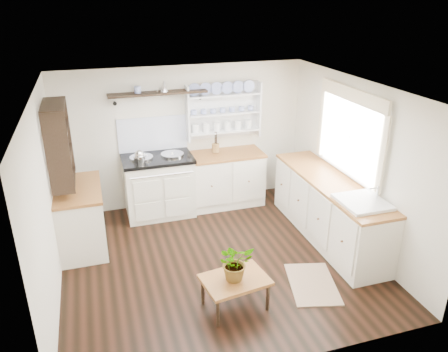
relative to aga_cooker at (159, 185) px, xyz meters
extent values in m
cube|color=black|center=(0.50, -1.57, -0.49)|extent=(4.00, 3.80, 0.01)
cube|color=beige|center=(0.50, 0.33, 0.66)|extent=(4.00, 0.02, 2.30)
cube|color=beige|center=(2.50, -1.57, 0.66)|extent=(0.02, 3.80, 2.30)
cube|color=beige|center=(-1.50, -1.57, 0.66)|extent=(0.02, 3.80, 2.30)
cube|color=white|center=(0.50, -1.57, 1.81)|extent=(4.00, 3.80, 0.01)
cube|color=white|center=(2.46, -1.42, 1.01)|extent=(0.04, 1.40, 1.00)
cube|color=white|center=(2.44, -1.42, 1.01)|extent=(0.02, 1.50, 1.10)
cube|color=#FEEBCB|center=(2.42, -1.42, 1.59)|extent=(0.04, 1.55, 0.18)
cube|color=silver|center=(0.00, 0.00, -0.03)|extent=(1.05, 0.68, 0.92)
cube|color=black|center=(0.00, 0.00, 0.45)|extent=(1.09, 0.72, 0.05)
cylinder|color=silver|center=(-0.24, 0.00, 0.49)|extent=(0.36, 0.36, 0.03)
cylinder|color=silver|center=(0.24, 0.00, 0.49)|extent=(0.36, 0.36, 0.03)
cylinder|color=silver|center=(0.00, -0.38, 0.32)|extent=(0.94, 0.02, 0.02)
cube|color=white|center=(1.10, 0.03, -0.05)|extent=(1.25, 0.60, 0.88)
cube|color=brown|center=(1.10, 0.03, 0.39)|extent=(1.27, 0.63, 0.04)
cube|color=white|center=(2.20, -1.47, -0.05)|extent=(0.60, 2.40, 0.88)
cube|color=brown|center=(2.20, -1.47, 0.39)|extent=(0.62, 2.43, 0.04)
cube|color=white|center=(2.20, -2.22, 0.31)|extent=(0.55, 0.60, 0.28)
cylinder|color=silver|center=(2.40, -2.22, 0.51)|extent=(0.02, 0.02, 0.22)
cube|color=white|center=(-1.20, -0.67, -0.05)|extent=(0.60, 1.10, 0.88)
cube|color=brown|center=(-1.20, -0.67, 0.39)|extent=(0.62, 1.13, 0.04)
cube|color=white|center=(1.15, 0.31, 1.06)|extent=(1.20, 0.03, 0.90)
cube|color=white|center=(1.15, 0.22, 1.06)|extent=(1.20, 0.22, 0.02)
cylinder|color=navy|center=(1.15, 0.23, 1.33)|extent=(0.20, 0.02, 0.20)
cube|color=black|center=(0.10, 0.20, 1.43)|extent=(1.50, 0.24, 0.04)
cone|color=black|center=(-0.55, 0.27, 1.32)|extent=(0.06, 0.20, 0.06)
cone|color=black|center=(0.75, 0.27, 1.32)|extent=(0.06, 0.20, 0.06)
cube|color=black|center=(-1.34, -0.67, 1.06)|extent=(0.28, 0.80, 1.05)
cylinder|color=olive|center=(0.98, 0.11, 0.49)|extent=(0.12, 0.12, 0.14)
cube|color=brown|center=(0.42, -2.55, -0.13)|extent=(0.78, 0.61, 0.04)
cylinder|color=black|center=(0.15, -2.80, -0.32)|extent=(0.04, 0.04, 0.35)
cylinder|color=black|center=(0.09, -2.39, -0.32)|extent=(0.04, 0.04, 0.35)
cylinder|color=black|center=(0.76, -2.71, -0.32)|extent=(0.04, 0.04, 0.35)
cylinder|color=black|center=(0.70, -2.30, -0.32)|extent=(0.04, 0.04, 0.35)
imported|color=#3F7233|center=(0.42, -2.55, 0.11)|extent=(0.43, 0.38, 0.43)
cube|color=#7C6648|center=(1.47, -2.44, -0.49)|extent=(0.74, 0.96, 0.02)
camera|label=1|loc=(-0.89, -6.36, 2.84)|focal=35.00mm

